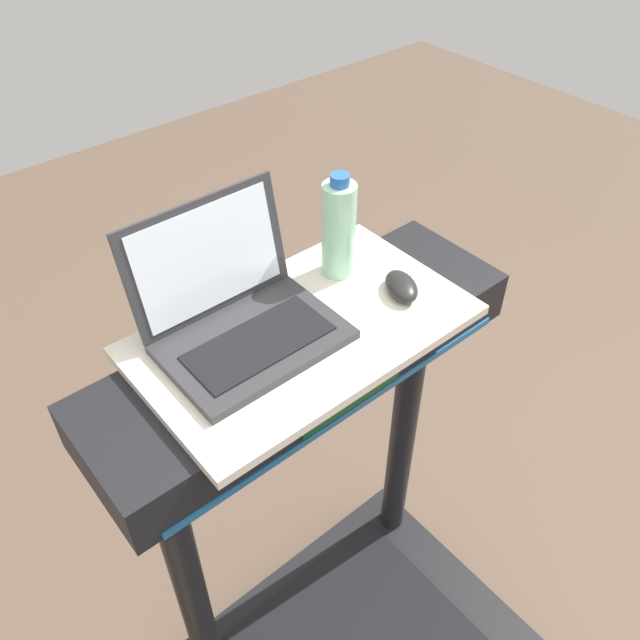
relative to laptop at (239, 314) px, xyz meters
name	(u,v)px	position (x,y,z in m)	size (l,w,h in m)	color
desk_board	(303,330)	(0.10, -0.06, -0.06)	(0.64, 0.38, 0.02)	beige
laptop	(239,314)	(0.00, 0.00, 0.00)	(0.32, 0.27, 0.23)	#2D2D30
computer_mouse	(401,286)	(0.31, -0.11, -0.03)	(0.06, 0.10, 0.03)	black
water_bottle	(339,229)	(0.27, 0.03, 0.06)	(0.07, 0.07, 0.23)	#9EDBB2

